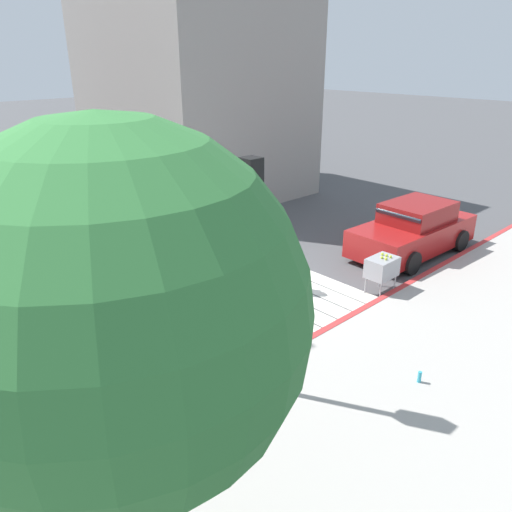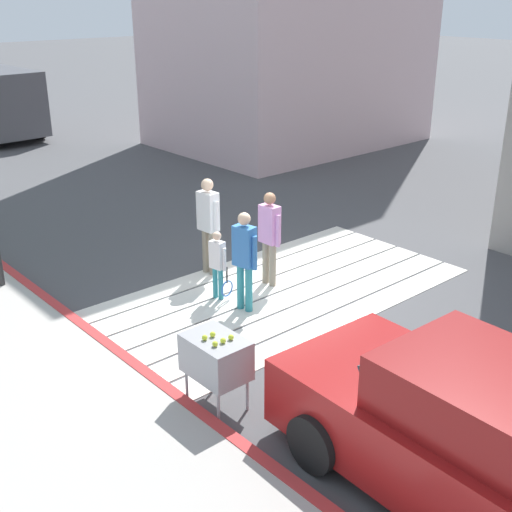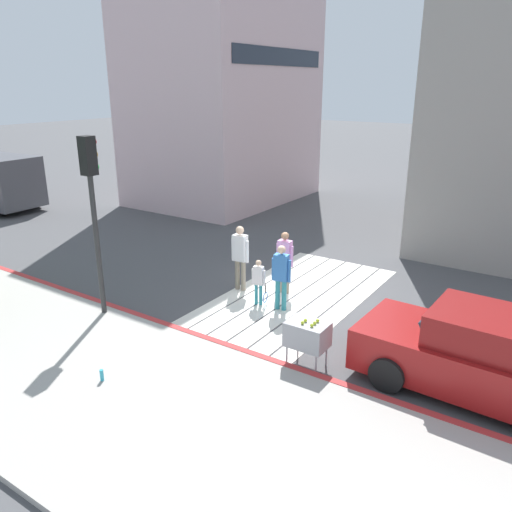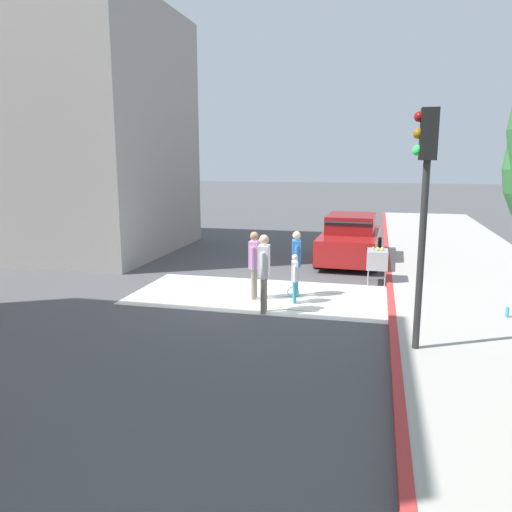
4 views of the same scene
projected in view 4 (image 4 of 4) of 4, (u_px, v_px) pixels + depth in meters
ground_plane at (259, 295)px, 12.87m from camera, size 120.00×120.00×0.00m
crosswalk_stripes at (259, 295)px, 12.86m from camera, size 6.40×3.25×0.01m
sidewalk_west at (497, 308)px, 11.57m from camera, size 4.80×40.00×0.12m
curb_painted at (391, 301)px, 12.11m from camera, size 0.16×40.00×0.13m
building_far_south at (63, 133)px, 18.53m from camera, size 8.00×7.04×8.65m
car_parked_near_curb at (350, 240)px, 16.94m from camera, size 2.11×4.36×1.57m
traffic_light_corner at (424, 182)px, 8.42m from camera, size 0.39×0.28×4.24m
tennis_ball_cart at (377, 259)px, 13.88m from camera, size 0.56×0.80×1.02m
water_bottle at (507, 312)px, 10.68m from camera, size 0.07×0.07×0.22m
pedestrian_adult_lead at (264, 268)px, 11.19m from camera, size 0.26×0.52×1.79m
pedestrian_adult_trailing at (296, 259)px, 12.58m from camera, size 0.27×0.48×1.66m
pedestrian_adult_side at (254, 260)px, 12.34m from camera, size 0.22×0.49×1.68m
pedestrian_child_with_racket at (295, 276)px, 12.05m from camera, size 0.30×0.38×1.19m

